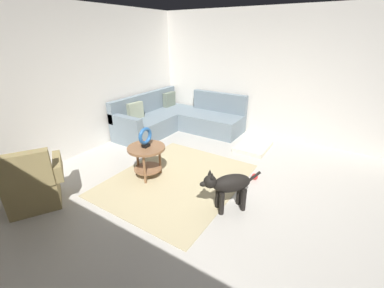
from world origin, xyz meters
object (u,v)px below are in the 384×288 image
dog (228,185)px  dog_bed_mat (253,147)px  sectional_couch (177,119)px  dog_toy_ball (255,177)px  armchair (32,185)px  torus_sculpture (145,137)px  side_table (147,154)px

dog → dog_bed_mat: bearing=-37.4°
sectional_couch → dog_toy_ball: 2.65m
armchair → dog_toy_ball: size_ratio=9.84×
sectional_couch → dog: bearing=-131.6°
dog_bed_mat → torus_sculpture: bearing=151.5°
armchair → side_table: (1.41, -0.78, 0.09)m
dog_bed_mat → armchair: bearing=151.3°
dog_bed_mat → dog_toy_ball: bearing=-158.7°
dog → sectional_couch: bearing=0.4°
dog_bed_mat → dog: size_ratio=1.20×
side_table → torus_sculpture: (0.00, -0.00, 0.29)m
sectional_couch → dog: size_ratio=3.39×
armchair → dog: armchair is taller
side_table → armchair: bearing=151.0°
torus_sculpture → side_table: bearing=91.8°
torus_sculpture → dog: torus_sculpture is taller
sectional_couch → torus_sculpture: 2.22m
dog → dog_toy_ball: 0.99m
armchair → dog_bed_mat: bearing=1.3°
side_table → dog_toy_ball: side_table is taller
torus_sculpture → dog: bearing=-92.6°
sectional_couch → dog: (-2.07, -2.33, 0.09)m
side_table → dog: dog is taller
torus_sculpture → dog_bed_mat: torus_sculpture is taller
dog_bed_mat → dog: bearing=-169.4°
dog_bed_mat → side_table: bearing=151.5°
sectional_couch → torus_sculpture: size_ratio=6.90×
sectional_couch → torus_sculpture: sectional_couch is taller
armchair → dog_bed_mat: 3.90m
side_table → torus_sculpture: torus_sculpture is taller
dog_bed_mat → dog: (-2.06, -0.39, 0.33)m
armchair → side_table: armchair is taller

